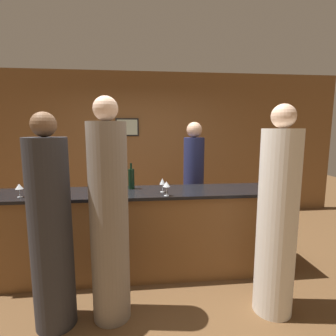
{
  "coord_description": "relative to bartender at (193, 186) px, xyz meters",
  "views": [
    {
      "loc": [
        -0.02,
        -2.97,
        1.71
      ],
      "look_at": [
        0.31,
        0.1,
        1.25
      ],
      "focal_mm": 28.0,
      "sensor_mm": 36.0,
      "label": 1
    }
  ],
  "objects": [
    {
      "name": "ground_plane",
      "position": [
        -0.77,
        -0.81,
        -0.86
      ],
      "size": [
        14.0,
        14.0,
        0.0
      ],
      "primitive_type": "plane",
      "color": "brown"
    },
    {
      "name": "back_wall",
      "position": [
        -0.77,
        1.42,
        0.54
      ],
      "size": [
        8.0,
        0.08,
        2.8
      ],
      "color": "brown",
      "rests_on": "ground_plane"
    },
    {
      "name": "bar_counter",
      "position": [
        -0.77,
        -0.81,
        -0.36
      ],
      "size": [
        3.49,
        0.61,
        1.0
      ],
      "color": "brown",
      "rests_on": "ground_plane"
    },
    {
      "name": "bartender",
      "position": [
        0.0,
        0.0,
        0.0
      ],
      "size": [
        0.3,
        0.3,
        1.82
      ],
      "rotation": [
        0.0,
        0.0,
        3.14
      ],
      "color": "#1E234C",
      "rests_on": "ground_plane"
    },
    {
      "name": "guest_0",
      "position": [
        -1.07,
        -1.54,
        0.07
      ],
      "size": [
        0.34,
        0.34,
        1.99
      ],
      "color": "gray",
      "rests_on": "ground_plane"
    },
    {
      "name": "guest_1",
      "position": [
        0.44,
        -1.62,
        0.04
      ],
      "size": [
        0.35,
        0.35,
        1.93
      ],
      "color": "silver",
      "rests_on": "ground_plane"
    },
    {
      "name": "guest_2",
      "position": [
        -1.55,
        -1.58,
        0.0
      ],
      "size": [
        0.35,
        0.35,
        1.85
      ],
      "color": "#2D2D33",
      "rests_on": "ground_plane"
    },
    {
      "name": "wine_bottle_0",
      "position": [
        -0.9,
        -0.68,
        0.27
      ],
      "size": [
        0.07,
        0.07,
        0.31
      ],
      "color": "black",
      "rests_on": "bar_counter"
    },
    {
      "name": "wine_glass_0",
      "position": [
        -0.52,
        -1.06,
        0.27
      ],
      "size": [
        0.08,
        0.08,
        0.16
      ],
      "color": "silver",
      "rests_on": "bar_counter"
    },
    {
      "name": "wine_glass_1",
      "position": [
        -0.54,
        -0.89,
        0.26
      ],
      "size": [
        0.07,
        0.07,
        0.16
      ],
      "color": "silver",
      "rests_on": "bar_counter"
    },
    {
      "name": "wine_glass_2",
      "position": [
        -2.05,
        -0.95,
        0.26
      ],
      "size": [
        0.08,
        0.08,
        0.14
      ],
      "color": "silver",
      "rests_on": "bar_counter"
    }
  ]
}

